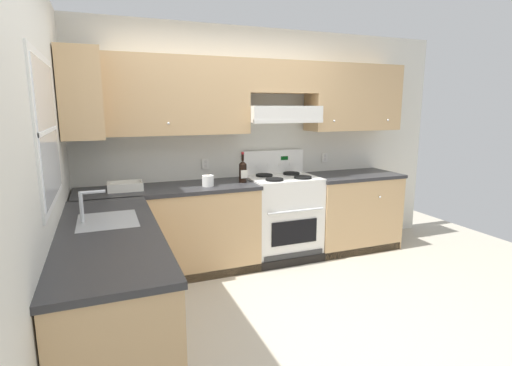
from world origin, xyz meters
TOP-DOWN VIEW (x-y plane):
  - ground_plane at (0.00, 0.00)m, footprint 7.04×7.04m
  - wall_back at (0.41, 1.53)m, footprint 4.68×0.57m
  - wall_left at (-1.59, 0.23)m, footprint 0.47×4.00m
  - counter_back_run at (0.17, 1.24)m, footprint 3.60×0.65m
  - counter_left_run at (-1.24, -0.00)m, footprint 0.63×1.91m
  - stove at (0.60, 1.25)m, footprint 0.76×0.62m
  - wine_bottle at (0.12, 1.22)m, footprint 0.08×0.08m
  - bowl at (-1.07, 1.25)m, footprint 0.32×0.22m
  - paper_towel_roll at (-0.28, 1.16)m, footprint 0.12×0.12m

SIDE VIEW (x-z plane):
  - ground_plane at x=0.00m, z-range 0.00..0.00m
  - counter_back_run at x=0.17m, z-range 0.00..0.91m
  - counter_left_run at x=-1.24m, z-range -0.11..1.03m
  - stove at x=0.60m, z-range -0.12..1.08m
  - bowl at x=-1.07m, z-range 0.90..0.98m
  - paper_towel_roll at x=-0.28m, z-range 0.91..1.02m
  - wine_bottle at x=0.12m, z-range 0.87..1.19m
  - wall_left at x=-1.59m, z-range 0.07..2.62m
  - wall_back at x=0.41m, z-range 0.20..2.75m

